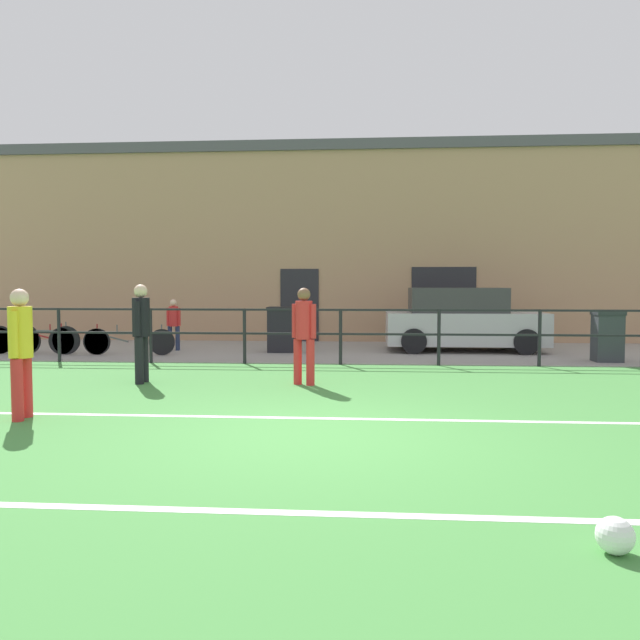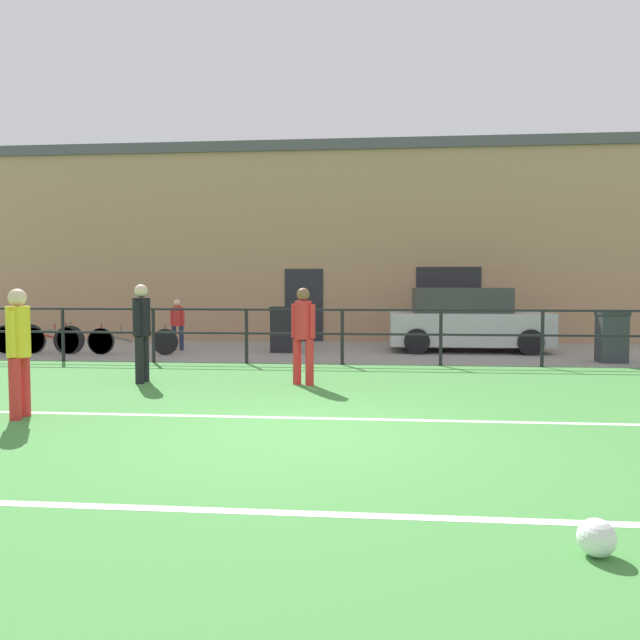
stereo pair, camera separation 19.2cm
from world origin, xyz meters
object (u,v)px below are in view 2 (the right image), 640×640
at_px(parked_car_red, 466,321).
at_px(trash_bin_1, 612,337).
at_px(player_goalkeeper, 142,327).
at_px(player_striker, 303,330).
at_px(player_winger, 19,345).
at_px(soccer_ball_spare, 597,538).
at_px(bicycle_parked_3, 67,340).
at_px(bicycle_parked_0, 38,339).
at_px(trash_bin_0, 285,329).
at_px(bicycle_parked_2, 36,340).
at_px(bicycle_parked_4, 132,341).
at_px(spectator_child, 177,321).

distance_m(parked_car_red, trash_bin_1, 3.37).
relative_size(player_goalkeeper, player_striker, 1.04).
distance_m(player_winger, soccer_ball_spare, 6.67).
distance_m(player_winger, bicycle_parked_3, 7.30).
relative_size(bicycle_parked_0, trash_bin_1, 2.14).
height_order(player_striker, trash_bin_0, player_striker).
bearing_deg(trash_bin_1, trash_bin_0, 169.10).
bearing_deg(parked_car_red, bicycle_parked_2, -171.45).
xyz_separation_m(player_winger, bicycle_parked_3, (-2.89, 6.68, -0.56)).
xyz_separation_m(player_striker, bicycle_parked_4, (-4.47, 3.83, -0.56)).
bearing_deg(soccer_ball_spare, spectator_child, 119.42).
bearing_deg(bicycle_parked_2, player_winger, -61.28).
relative_size(player_winger, parked_car_red, 0.42).
relative_size(player_winger, spectator_child, 1.26).
height_order(parked_car_red, bicycle_parked_0, parked_car_red).
bearing_deg(player_striker, parked_car_red, -99.90).
xyz_separation_m(parked_car_red, trash_bin_0, (-4.39, -0.62, -0.18)).
bearing_deg(bicycle_parked_3, player_striker, -32.31).
bearing_deg(spectator_child, player_striker, 119.94).
height_order(player_winger, bicycle_parked_3, player_winger).
distance_m(bicycle_parked_3, trash_bin_1, 12.16).
distance_m(bicycle_parked_0, bicycle_parked_4, 2.31).
bearing_deg(spectator_child, trash_bin_1, 163.83).
distance_m(player_winger, trash_bin_0, 7.90).
distance_m(player_goalkeeper, player_winger, 2.87).
relative_size(soccer_ball_spare, bicycle_parked_2, 0.11).
bearing_deg(bicycle_parked_0, trash_bin_1, -2.01).
distance_m(spectator_child, trash_bin_1, 9.94).
relative_size(spectator_child, bicycle_parked_0, 0.55).
xyz_separation_m(bicycle_parked_4, trash_bin_1, (10.56, -0.45, 0.22)).
xyz_separation_m(parked_car_red, bicycle_parked_2, (-10.20, -1.53, -0.41)).
height_order(player_striker, trash_bin_1, player_striker).
relative_size(parked_car_red, bicycle_parked_3, 1.66).
height_order(spectator_child, bicycle_parked_0, spectator_child).
relative_size(player_winger, bicycle_parked_3, 0.70).
distance_m(bicycle_parked_0, bicycle_parked_2, 0.06).
bearing_deg(player_striker, player_goalkeeper, 22.58).
xyz_separation_m(spectator_child, bicycle_parked_3, (-2.32, -1.06, -0.40)).
bearing_deg(trash_bin_0, soccer_ball_spare, -72.06).
xyz_separation_m(spectator_child, bicycle_parked_0, (-3.04, -1.06, -0.37)).
height_order(player_winger, bicycle_parked_4, player_winger).
distance_m(player_striker, bicycle_parked_0, 7.80).
xyz_separation_m(player_goalkeeper, parked_car_red, (6.10, 5.38, -0.18)).
height_order(player_striker, spectator_child, player_striker).
distance_m(parked_car_red, bicycle_parked_4, 8.00).
bearing_deg(player_striker, trash_bin_1, -128.72).
relative_size(bicycle_parked_0, bicycle_parked_2, 1.07).
bearing_deg(bicycle_parked_0, bicycle_parked_2, -180.00).
height_order(spectator_child, trash_bin_1, spectator_child).
relative_size(player_goalkeeper, player_winger, 1.04).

